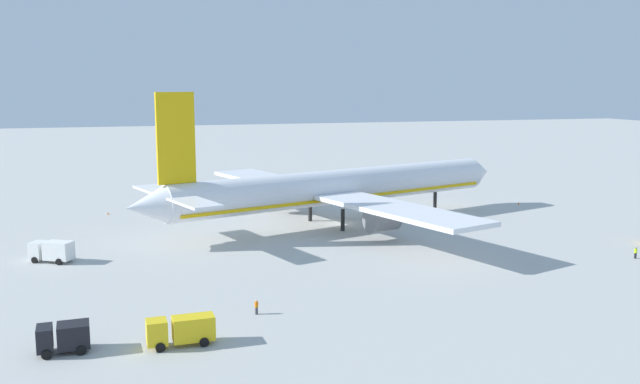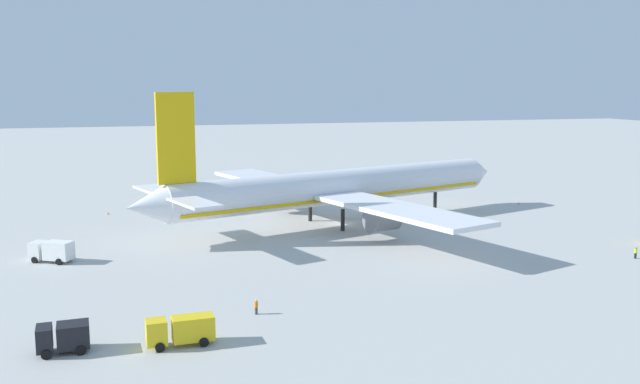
# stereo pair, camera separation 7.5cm
# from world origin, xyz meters

# --- Properties ---
(ground_plane) EXTENTS (600.00, 600.00, 0.00)m
(ground_plane) POSITION_xyz_m (0.00, 0.00, 0.00)
(ground_plane) COLOR #B2B2AD
(airliner) EXTENTS (74.00, 69.81, 23.40)m
(airliner) POSITION_xyz_m (-1.40, -0.42, 6.48)
(airliner) COLOR white
(airliner) RESTS_ON ground
(service_truck_1) EXTENTS (6.35, 5.03, 2.96)m
(service_truck_1) POSITION_xyz_m (-46.82, -13.85, 1.64)
(service_truck_1) COLOR white
(service_truck_1) RESTS_ON ground
(service_truck_2) EXTENTS (4.75, 2.99, 2.69)m
(service_truck_2) POSITION_xyz_m (-42.75, -48.68, 1.53)
(service_truck_2) COLOR black
(service_truck_2) RESTS_ON ground
(service_truck_3) EXTENTS (6.41, 2.55, 2.76)m
(service_truck_3) POSITION_xyz_m (-32.20, -50.01, 1.56)
(service_truck_3) COLOR yellow
(service_truck_3) RESTS_ON ground
(baggage_cart_0) EXTENTS (3.34, 2.57, 1.54)m
(baggage_cart_0) POSITION_xyz_m (22.91, 49.69, 0.84)
(baggage_cart_0) COLOR #595B60
(baggage_cart_0) RESTS_ON ground
(ground_worker_2) EXTENTS (0.53, 0.53, 1.62)m
(ground_worker_2) POSITION_xyz_m (-23.68, -43.28, 0.82)
(ground_worker_2) COLOR #3F3F47
(ground_worker_2) RESTS_ON ground
(ground_worker_3) EXTENTS (0.56, 0.56, 1.63)m
(ground_worker_3) POSITION_xyz_m (32.70, -35.02, 0.82)
(ground_worker_3) COLOR black
(ground_worker_3) RESTS_ON ground
(traffic_cone_0) EXTENTS (0.36, 0.36, 0.55)m
(traffic_cone_0) POSITION_xyz_m (41.14, 8.10, 0.28)
(traffic_cone_0) COLOR orange
(traffic_cone_0) RESTS_ON ground
(traffic_cone_1) EXTENTS (0.36, 0.36, 0.55)m
(traffic_cone_1) POSITION_xyz_m (-39.95, 20.47, 0.28)
(traffic_cone_1) COLOR orange
(traffic_cone_1) RESTS_ON ground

